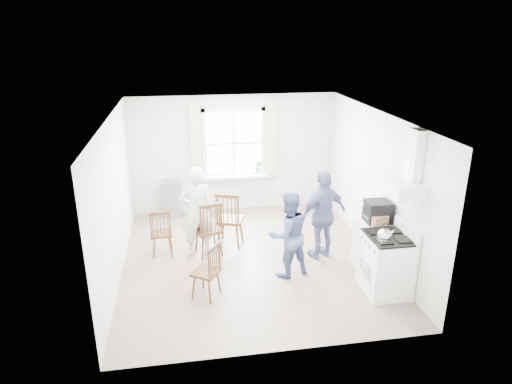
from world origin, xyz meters
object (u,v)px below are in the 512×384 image
object	(u,v)px
person_left	(197,212)
windsor_chair_c	(211,265)
gas_stove	(386,263)
low_cabinet	(372,245)
windsor_chair_b	(161,229)
person_mid	(288,234)
windsor_chair_a	(210,224)
person_right	(323,215)
stereo_stack	(378,212)

from	to	relation	value
person_left	windsor_chair_c	bearing A→B (deg)	88.39
gas_stove	low_cabinet	bearing A→B (deg)	84.32
windsor_chair_b	windsor_chair_c	size ratio (longest dim) A/B	0.99
windsor_chair_c	person_mid	size ratio (longest dim) A/B	0.62
low_cabinet	person_left	size ratio (longest dim) A/B	0.53
windsor_chair_a	person_right	size ratio (longest dim) A/B	0.65
gas_stove	person_mid	size ratio (longest dim) A/B	0.76
stereo_stack	windsor_chair_c	distance (m)	2.87
windsor_chair_a	gas_stove	bearing A→B (deg)	-31.49
low_cabinet	windsor_chair_b	distance (m)	3.71
low_cabinet	windsor_chair_a	size ratio (longest dim) A/B	0.85
windsor_chair_b	windsor_chair_c	bearing A→B (deg)	-62.14
windsor_chair_b	gas_stove	bearing A→B (deg)	-26.60
person_mid	person_left	bearing A→B (deg)	-50.91
windsor_chair_b	low_cabinet	bearing A→B (deg)	-16.38
person_mid	stereo_stack	bearing A→B (deg)	159.80
gas_stove	stereo_stack	world-z (taller)	stereo_stack
stereo_stack	person_left	world-z (taller)	person_left
gas_stove	person_right	bearing A→B (deg)	116.53
stereo_stack	gas_stove	bearing A→B (deg)	-98.30
person_left	person_mid	distance (m)	1.75
low_cabinet	windsor_chair_c	size ratio (longest dim) A/B	0.98
windsor_chair_a	person_left	world-z (taller)	person_left
person_mid	person_right	world-z (taller)	person_right
windsor_chair_b	person_left	bearing A→B (deg)	-1.38
low_cabinet	windsor_chair_c	world-z (taller)	windsor_chair_c
windsor_chair_a	windsor_chair_c	distance (m)	1.36
windsor_chair_b	person_right	bearing A→B (deg)	-9.43
person_right	gas_stove	bearing A→B (deg)	95.70
gas_stove	windsor_chair_b	bearing A→B (deg)	153.40
windsor_chair_c	windsor_chair_a	bearing A→B (deg)	86.64
gas_stove	windsor_chair_a	bearing A→B (deg)	148.51
gas_stove	windsor_chair_b	world-z (taller)	gas_stove
stereo_stack	person_mid	size ratio (longest dim) A/B	0.28
stereo_stack	windsor_chair_b	distance (m)	3.78
windsor_chair_a	person_mid	bearing A→B (deg)	-34.87
person_mid	windsor_chair_b	bearing A→B (deg)	-42.21
windsor_chair_a	low_cabinet	bearing A→B (deg)	-18.57
low_cabinet	gas_stove	bearing A→B (deg)	-95.68
windsor_chair_b	person_right	xyz separation A→B (m)	(2.85, -0.47, 0.26)
person_mid	windsor_chair_a	bearing A→B (deg)	-51.65
low_cabinet	windsor_chair_c	distance (m)	2.80
person_right	stereo_stack	bearing A→B (deg)	119.30
stereo_stack	person_mid	bearing A→B (deg)	176.58
low_cabinet	stereo_stack	xyz separation A→B (m)	(0.03, -0.04, 0.63)
low_cabinet	person_right	bearing A→B (deg)	140.95
person_right	windsor_chair_c	bearing A→B (deg)	5.50
windsor_chair_c	low_cabinet	bearing A→B (deg)	9.21
stereo_stack	low_cabinet	bearing A→B (deg)	124.41
windsor_chair_b	person_left	size ratio (longest dim) A/B	0.54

